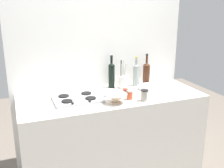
% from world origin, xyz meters
% --- Properties ---
extents(counter_block, '(1.80, 0.70, 0.90)m').
position_xyz_m(counter_block, '(0.00, 0.00, 0.45)').
color(counter_block, silver).
rests_on(counter_block, ground).
extents(backsplash_panel, '(1.90, 0.06, 2.44)m').
position_xyz_m(backsplash_panel, '(0.00, 0.38, 1.22)').
color(backsplash_panel, white).
rests_on(backsplash_panel, ground).
extents(stovetop_hob, '(0.45, 0.34, 0.04)m').
position_xyz_m(stovetop_hob, '(-0.35, 0.00, 0.91)').
color(stovetop_hob, '#B2B2B7').
rests_on(stovetop_hob, counter_block).
extents(plate_stack, '(0.25, 0.25, 0.04)m').
position_xyz_m(plate_stack, '(0.45, 0.04, 0.92)').
color(plate_stack, white).
rests_on(plate_stack, counter_block).
extents(wine_bottle_leftmost, '(0.07, 0.07, 0.32)m').
position_xyz_m(wine_bottle_leftmost, '(0.37, 0.23, 1.03)').
color(wine_bottle_leftmost, gray).
rests_on(wine_bottle_leftmost, counter_block).
extents(wine_bottle_mid_left, '(0.08, 0.08, 0.34)m').
position_xyz_m(wine_bottle_mid_left, '(0.51, 0.24, 1.03)').
color(wine_bottle_mid_left, '#472314').
rests_on(wine_bottle_mid_left, counter_block).
extents(wine_bottle_mid_right, '(0.07, 0.07, 0.35)m').
position_xyz_m(wine_bottle_mid_right, '(0.09, 0.26, 1.04)').
color(wine_bottle_mid_right, black).
rests_on(wine_bottle_mid_right, counter_block).
extents(mixing_bowl, '(0.20, 0.20, 0.08)m').
position_xyz_m(mixing_bowl, '(-0.04, -0.20, 0.95)').
color(mixing_bowl, beige).
rests_on(mixing_bowl, counter_block).
extents(butter_dish, '(0.15, 0.09, 0.05)m').
position_xyz_m(butter_dish, '(-0.00, -0.00, 0.93)').
color(butter_dish, white).
rests_on(butter_dish, counter_block).
extents(utensil_crock, '(0.09, 0.09, 0.31)m').
position_xyz_m(utensil_crock, '(0.19, 0.18, 0.98)').
color(utensil_crock, silver).
rests_on(utensil_crock, counter_block).
extents(condiment_jar_front, '(0.06, 0.06, 0.09)m').
position_xyz_m(condiment_jar_front, '(0.12, -0.15, 0.94)').
color(condiment_jar_front, '#C64C2D').
rests_on(condiment_jar_front, counter_block).
extents(condiment_jar_rear, '(0.07, 0.07, 0.11)m').
position_xyz_m(condiment_jar_rear, '(0.23, -0.24, 0.96)').
color(condiment_jar_rear, '#9E998C').
rests_on(condiment_jar_rear, counter_block).
extents(condiment_jar_spare, '(0.06, 0.06, 0.08)m').
position_xyz_m(condiment_jar_spare, '(0.12, -0.06, 0.94)').
color(condiment_jar_spare, '#9E998C').
rests_on(condiment_jar_spare, counter_block).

